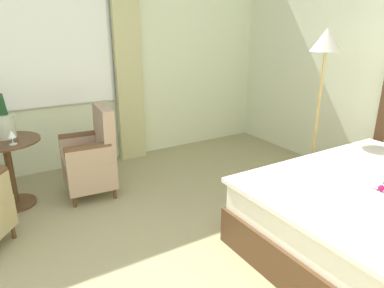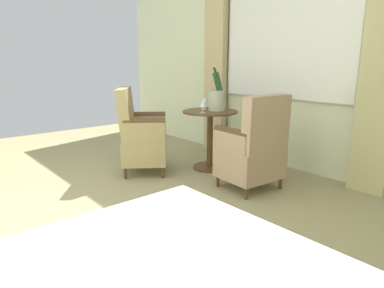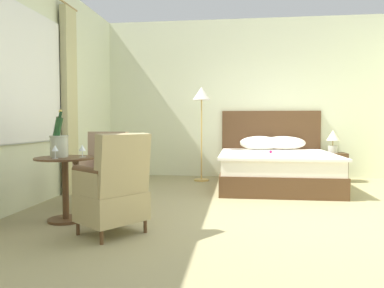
{
  "view_description": "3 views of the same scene",
  "coord_description": "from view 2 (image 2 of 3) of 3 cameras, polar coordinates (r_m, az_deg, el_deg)",
  "views": [
    {
      "loc": [
        1.54,
        -0.56,
        1.77
      ],
      "look_at": [
        -0.8,
        0.86,
        0.84
      ],
      "focal_mm": 32.0,
      "sensor_mm": 36.0,
      "label": 1
    },
    {
      "loc": [
        0.62,
        2.45,
        1.29
      ],
      "look_at": [
        -1.0,
        0.54,
        0.68
      ],
      "focal_mm": 32.0,
      "sensor_mm": 36.0,
      "label": 2
    },
    {
      "loc": [
        -0.25,
        -4.4,
        1.09
      ],
      "look_at": [
        -0.88,
        0.71,
        0.81
      ],
      "focal_mm": 35.0,
      "sensor_mm": 36.0,
      "label": 3
    }
  ],
  "objects": [
    {
      "name": "ground_plane",
      "position": [
        2.84,
        -23.91,
        -14.59
      ],
      "size": [
        7.99,
        7.99,
        0.0
      ],
      "primitive_type": "plane",
      "color": "tan"
    },
    {
      "name": "wall_window_side",
      "position": [
        4.37,
        16.1,
        16.99
      ],
      "size": [
        0.27,
        6.61,
        3.18
      ],
      "color": "beige",
      "rests_on": "ground"
    },
    {
      "name": "side_table_round",
      "position": [
        4.13,
        3.0,
        1.74
      ],
      "size": [
        0.66,
        0.66,
        0.71
      ],
      "color": "#53361E",
      "rests_on": "ground"
    },
    {
      "name": "champagne_bucket",
      "position": [
        4.1,
        4.16,
        7.81
      ],
      "size": [
        0.21,
        0.21,
        0.53
      ],
      "color": "#B6BCA4",
      "rests_on": "side_table_round"
    },
    {
      "name": "wine_glass_near_bucket",
      "position": [
        4.2,
        2.07,
        7.24
      ],
      "size": [
        0.07,
        0.07,
        0.15
      ],
      "color": "white",
      "rests_on": "side_table_round"
    },
    {
      "name": "wine_glass_near_edge",
      "position": [
        3.91,
        1.8,
        6.63
      ],
      "size": [
        0.08,
        0.08,
        0.14
      ],
      "color": "white",
      "rests_on": "side_table_round"
    },
    {
      "name": "armchair_by_window",
      "position": [
        3.5,
        10.19,
        -0.93
      ],
      "size": [
        0.61,
        0.56,
        0.98
      ],
      "color": "#53361E",
      "rests_on": "ground"
    },
    {
      "name": "armchair_facing_bed",
      "position": [
        4.04,
        -8.62,
        1.34
      ],
      "size": [
        0.76,
        0.77,
        1.0
      ],
      "color": "#53361E",
      "rests_on": "ground"
    }
  ]
}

